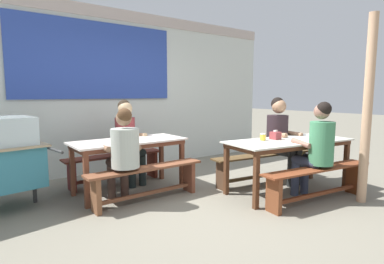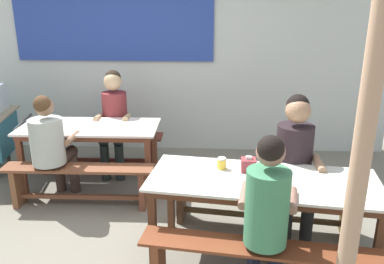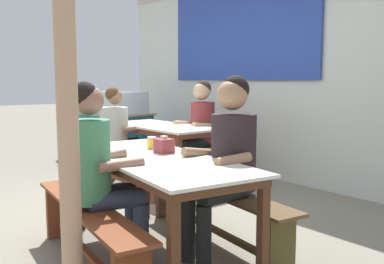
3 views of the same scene
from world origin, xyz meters
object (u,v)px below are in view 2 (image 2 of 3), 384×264
(person_left_back_turned, at_px, (51,143))
(bench_far_front, at_px, (79,180))
(dining_table_far, at_px, (90,132))
(person_near_front, at_px, (267,208))
(person_right_near_table, at_px, (295,158))
(wooden_support_post, at_px, (359,173))
(bench_far_back, at_px, (103,146))
(person_center_facing, at_px, (114,115))
(condiment_jar, at_px, (222,163))
(bench_near_back, at_px, (261,198))
(dining_table_near, at_px, (262,187))
(tissue_box, at_px, (249,165))

(person_left_back_turned, bearing_deg, bench_far_front, -11.95)
(dining_table_far, bearing_deg, person_near_front, -44.39)
(person_right_near_table, relative_size, wooden_support_post, 0.56)
(bench_far_back, xyz_separation_m, person_left_back_turned, (-0.27, -0.98, 0.40))
(person_center_facing, height_order, condiment_jar, person_center_facing)
(wooden_support_post, bearing_deg, bench_near_back, 105.04)
(person_near_front, bearing_deg, bench_far_back, 128.54)
(dining_table_near, xyz_separation_m, condiment_jar, (-0.34, 0.19, 0.12))
(bench_far_back, xyz_separation_m, bench_far_front, (0.02, -1.04, 0.01))
(bench_near_back, bearing_deg, wooden_support_post, -74.96)
(bench_far_front, relative_size, condiment_jar, 15.99)
(person_center_facing, bearing_deg, dining_table_far, -111.76)
(bench_far_front, distance_m, bench_near_back, 1.94)
(person_left_back_turned, height_order, tissue_box, person_left_back_turned)
(person_right_near_table, height_order, condiment_jar, person_right_near_table)
(person_center_facing, bearing_deg, person_left_back_turned, -116.86)
(person_near_front, bearing_deg, bench_far_front, 145.04)
(bench_far_back, distance_m, condiment_jar, 2.33)
(bench_near_back, xyz_separation_m, person_near_front, (-0.09, -0.97, 0.43))
(dining_table_near, bearing_deg, tissue_box, 124.29)
(wooden_support_post, bearing_deg, dining_table_far, 136.27)
(bench_near_back, distance_m, person_near_front, 1.07)
(dining_table_far, height_order, person_left_back_turned, person_left_back_turned)
(dining_table_far, bearing_deg, condiment_jar, -37.18)
(dining_table_near, relative_size, person_near_front, 1.49)
(person_near_front, bearing_deg, bench_near_back, 84.83)
(person_right_near_table, distance_m, person_left_back_turned, 2.53)
(dining_table_near, height_order, person_center_facing, person_center_facing)
(condiment_jar, bearing_deg, person_near_front, -63.89)
(dining_table_far, bearing_deg, tissue_box, -34.19)
(dining_table_near, distance_m, person_center_facing, 2.47)
(person_near_front, xyz_separation_m, person_left_back_turned, (-2.12, 1.34, -0.03))
(dining_table_near, distance_m, bench_far_front, 2.06)
(bench_far_back, height_order, condiment_jar, condiment_jar)
(bench_far_front, relative_size, wooden_support_post, 0.67)
(person_center_facing, bearing_deg, tissue_box, -46.31)
(tissue_box, height_order, wooden_support_post, wooden_support_post)
(person_left_back_turned, xyz_separation_m, condiment_jar, (1.81, -0.70, 0.10))
(bench_far_front, height_order, person_right_near_table, person_right_near_table)
(dining_table_near, bearing_deg, wooden_support_post, -62.86)
(bench_far_back, bearing_deg, person_center_facing, -19.48)
(bench_far_back, bearing_deg, person_right_near_table, -33.33)
(dining_table_near, height_order, bench_far_back, dining_table_near)
(dining_table_far, relative_size, bench_far_front, 0.99)
(bench_near_back, relative_size, wooden_support_post, 0.77)
(dining_table_far, distance_m, wooden_support_post, 3.22)
(dining_table_far, xyz_separation_m, tissue_box, (1.75, -1.19, 0.14))
(bench_far_front, bearing_deg, dining_table_near, -24.09)
(person_right_near_table, height_order, wooden_support_post, wooden_support_post)
(person_right_near_table, height_order, person_near_front, person_right_near_table)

